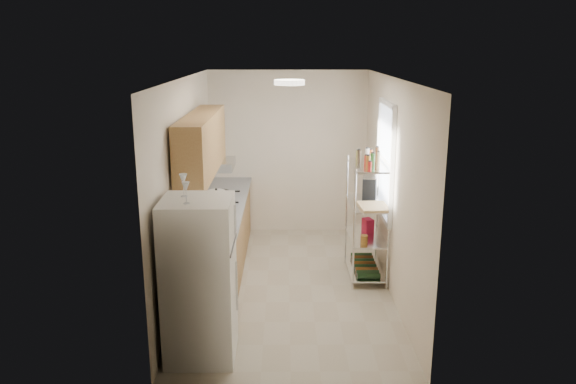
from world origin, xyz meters
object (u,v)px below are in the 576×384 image
(frying_pan_large, at_px, (219,202))
(espresso_machine, at_px, (370,187))
(refrigerator, at_px, (200,280))
(rice_cooker, at_px, (216,198))
(cutting_board, at_px, (374,207))

(frying_pan_large, bearing_deg, espresso_machine, 3.34)
(refrigerator, distance_m, espresso_machine, 2.93)
(rice_cooker, bearing_deg, refrigerator, -87.58)
(refrigerator, bearing_deg, frying_pan_large, 91.90)
(rice_cooker, distance_m, espresso_machine, 2.04)
(rice_cooker, relative_size, cutting_board, 0.54)
(refrigerator, bearing_deg, rice_cooker, 92.42)
(frying_pan_large, xyz_separation_m, espresso_machine, (2.01, -0.12, 0.24))
(refrigerator, relative_size, rice_cooker, 6.55)
(rice_cooker, distance_m, frying_pan_large, 0.10)
(refrigerator, height_order, frying_pan_large, refrigerator)
(rice_cooker, height_order, espresso_machine, espresso_machine)
(refrigerator, xyz_separation_m, frying_pan_large, (-0.08, 2.30, 0.12))
(refrigerator, xyz_separation_m, cutting_board, (1.92, 1.70, 0.23))
(rice_cooker, bearing_deg, cutting_board, -14.77)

